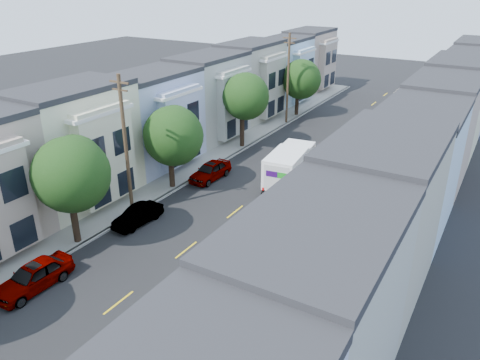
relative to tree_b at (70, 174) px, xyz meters
The scene contains 24 objects.
ground 8.47m from the tree_b, 24.22° to the left, with size 160.00×160.00×0.00m, color black.
road_slab 19.54m from the tree_b, 70.54° to the left, with size 12.00×70.00×0.02m, color black.
curb_left 18.48m from the tree_b, 89.19° to the left, with size 0.30×70.00×0.15m, color gray.
curb_right 22.22m from the tree_b, 55.29° to the left, with size 0.30×70.00×0.15m, color gray.
sidewalk_left 18.50m from the tree_b, 93.36° to the left, with size 2.60×70.00×0.15m, color gray.
sidewalk_right 22.97m from the tree_b, 52.57° to the left, with size 2.60×70.00×0.15m, color gray.
centerline 19.54m from the tree_b, 70.54° to the left, with size 0.12×70.00×0.01m, color gold.
townhouse_row_left 19.12m from the tree_b, 105.21° to the left, with size 5.00×70.00×8.50m, color silver.
townhouse_row_right 25.43m from the tree_b, 45.62° to the left, with size 5.00×70.00×8.50m, color silver.
tree_b is the anchor object (origin of this frame).
tree_c 9.90m from the tree_b, 90.00° to the left, with size 4.70×4.70×6.86m.
tree_d 21.15m from the tree_b, 90.00° to the left, with size 4.53×4.53×7.50m.
tree_e 34.38m from the tree_b, 90.00° to the left, with size 4.70×4.70×6.85m.
tree_far_r 34.09m from the tree_b, 67.22° to the left, with size 3.10×3.10×5.66m.
utility_pole_near 4.84m from the tree_b, 89.98° to the left, with size 1.60×0.26×10.00m.
utility_pole_far 30.84m from the tree_b, 90.00° to the left, with size 1.60×0.26×10.00m.
fedex_truck 17.26m from the tree_b, 63.13° to the left, with size 2.49×6.47×3.10m.
lead_sedan 25.57m from the tree_b, 71.72° to the left, with size 1.76×4.58×1.49m, color black.
parked_left_b 6.30m from the tree_b, 72.89° to the right, with size 1.82×4.75×1.54m, color #080A3F.
parked_left_c 5.93m from the tree_b, 70.14° to the left, with size 1.35×3.83×1.28m, color #9BA1B2.
parked_left_d 13.63m from the tree_b, 83.80° to the left, with size 1.77×4.62×1.50m, color black.
parked_right_b 12.12m from the tree_b, 10.46° to the left, with size 2.09×4.98×1.49m, color silver.
parked_right_c 23.40m from the tree_b, 60.89° to the left, with size 1.74×4.53×1.47m, color black.
parked_right_d 34.85m from the tree_b, 71.11° to the left, with size 2.36×5.12×1.42m, color black.
Camera 1 is at (15.76, -20.00, 16.06)m, focal length 35.00 mm.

